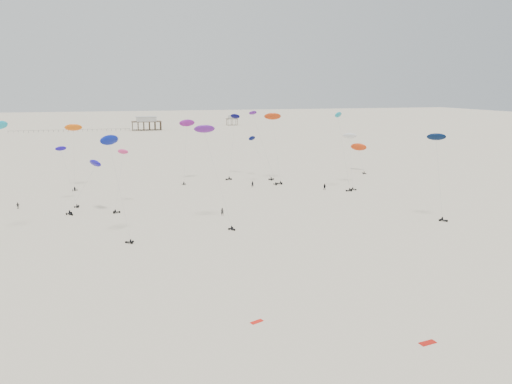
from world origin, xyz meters
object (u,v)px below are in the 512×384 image
object	(u,v)px
pavilion_small	(232,121)
rig_0	(438,156)
pavilion_main	(147,124)
spectator_0	(222,215)
rig_4	(208,143)

from	to	relation	value
pavilion_small	rig_0	world-z (taller)	rig_0
pavilion_main	spectator_0	distance (m)	254.53
rig_4	spectator_0	xyz separation A→B (m)	(3.69, 3.50, -18.24)
rig_0	rig_4	world-z (taller)	rig_4
pavilion_main	rig_0	xyz separation A→B (m)	(52.05, -270.03, 10.65)
pavilion_small	rig_0	size ratio (longest dim) A/B	0.44
rig_4	rig_0	bearing A→B (deg)	140.80
pavilion_main	pavilion_small	xyz separation A→B (m)	(70.00, 30.00, -0.74)
pavilion_small	spectator_0	world-z (taller)	pavilion_small
rig_0	spectator_0	distance (m)	53.11
rig_0	spectator_0	xyz separation A→B (m)	(-48.55, 15.56, -14.88)
pavilion_small	spectator_0	xyz separation A→B (m)	(-66.50, -284.47, -3.49)
pavilion_main	spectator_0	world-z (taller)	pavilion_main
rig_0	pavilion_main	bearing A→B (deg)	-109.68
rig_0	spectator_0	world-z (taller)	rig_0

